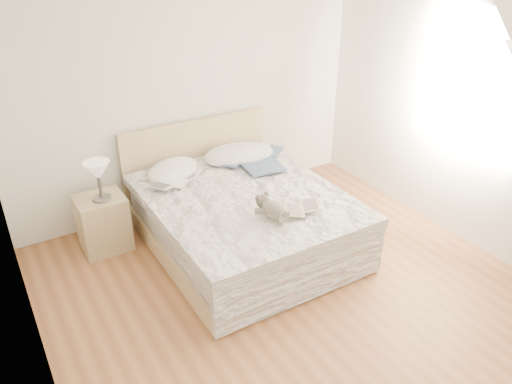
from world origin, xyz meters
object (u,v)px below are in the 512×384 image
Objects in this scene: photo_book at (168,185)px; bed at (241,216)px; childrens_book at (302,208)px; table_lamp at (98,173)px; teddy_bear at (273,215)px; nightstand at (103,223)px.

bed is at bearing -71.46° from photo_book.
bed is 6.24× the size of childrens_book.
bed reaches higher than childrens_book.
teddy_bear is (1.15, -1.21, -0.19)m from table_lamp.
childrens_book is 0.31m from teddy_bear.
childrens_book is 1.15× the size of teddy_bear.
childrens_book is at bearing -12.34° from teddy_bear.
childrens_book is at bearing -39.88° from table_lamp.
photo_book is (0.60, -0.17, -0.21)m from table_lamp.
nightstand is at bearing 125.70° from photo_book.
bed is 5.54× the size of table_lamp.
table_lamp is 1.30× the size of teddy_bear.
bed is 0.78m from photo_book.
bed reaches higher than teddy_bear.
table_lamp reaches higher than childrens_book.
teddy_bear is (-0.03, -0.62, 0.34)m from bed.
teddy_bear is at bearing -92.59° from bed.
photo_book is at bearing -18.59° from nightstand.
childrens_book is (1.45, -1.21, -0.21)m from table_lamp.
childrens_book is (1.47, -1.25, 0.35)m from nightstand.
bed is at bearing 76.56° from teddy_bear.
bed reaches higher than photo_book.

